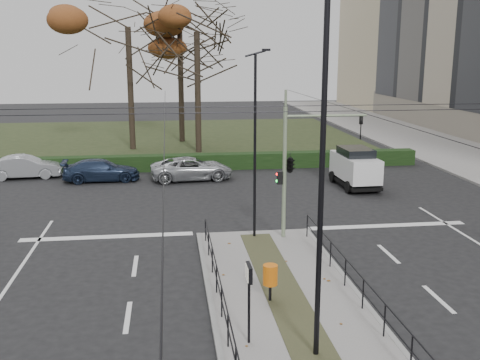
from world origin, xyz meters
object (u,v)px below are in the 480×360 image
at_px(bare_tree_near, 197,41).
at_px(streetlamp_median_far, 255,144).
at_px(litter_bin, 270,275).
at_px(streetlamp_median_near, 323,170).
at_px(parked_car_fourth, 192,169).
at_px(parked_car_second, 25,167).
at_px(bare_tree_center, 180,37).
at_px(rust_tree, 128,27).
at_px(info_panel, 249,282).
at_px(traffic_light, 292,162).
at_px(white_van, 355,167).
at_px(parked_car_third, 101,170).

bearing_deg(bare_tree_near, streetlamp_median_far, -86.87).
bearing_deg(litter_bin, streetlamp_median_near, -79.32).
bearing_deg(parked_car_fourth, parked_car_second, 74.41).
bearing_deg(streetlamp_median_near, parked_car_second, 118.46).
distance_m(streetlamp_median_far, bare_tree_center, 26.30).
bearing_deg(rust_tree, info_panel, -81.43).
xyz_separation_m(traffic_light, streetlamp_median_near, (-1.33, -9.04, 1.58)).
xyz_separation_m(parked_car_fourth, rust_tree, (-4.08, 11.00, 8.59)).
height_order(white_van, bare_tree_center, bare_tree_center).
distance_m(parked_car_third, white_van, 14.71).
xyz_separation_m(streetlamp_median_far, parked_car_fourth, (-2.02, 11.35, -3.23)).
distance_m(litter_bin, info_panel, 2.70).
bearing_deg(streetlamp_median_far, parked_car_second, 132.46).
relative_size(streetlamp_median_far, bare_tree_center, 0.60).
distance_m(parked_car_third, rust_tree, 13.76).
bearing_deg(traffic_light, parked_car_fourth, 106.78).
xyz_separation_m(parked_car_third, bare_tree_center, (5.13, 14.08, 8.01)).
xyz_separation_m(streetlamp_median_near, streetlamp_median_far, (-0.11, 9.20, -0.88)).
bearing_deg(bare_tree_near, rust_tree, 157.75).
xyz_separation_m(parked_car_second, bare_tree_center, (9.75, 12.72, 7.96)).
relative_size(parked_car_fourth, bare_tree_near, 0.42).
distance_m(white_van, bare_tree_near, 16.10).
height_order(white_van, rust_tree, rust_tree).
xyz_separation_m(streetlamp_median_far, white_van, (6.97, 8.31, -2.73)).
xyz_separation_m(parked_car_third, parked_car_fourth, (5.31, -0.34, 0.03)).
distance_m(streetlamp_median_near, bare_tree_center, 35.26).
bearing_deg(parked_car_third, streetlamp_median_near, -163.03).
bearing_deg(bare_tree_center, rust_tree, -138.79).
xyz_separation_m(streetlamp_median_far, parked_car_third, (-7.33, 11.70, -3.26)).
bearing_deg(litter_bin, parked_car_fourth, 95.07).
bearing_deg(rust_tree, litter_bin, -78.80).
xyz_separation_m(litter_bin, bare_tree_center, (-1.72, 31.83, 7.70)).
relative_size(streetlamp_median_near, parked_car_fourth, 1.88).
bearing_deg(rust_tree, bare_tree_center, 41.21).
distance_m(litter_bin, rust_tree, 30.13).
bearing_deg(parked_car_fourth, bare_tree_center, -5.17).
xyz_separation_m(white_van, bare_tree_near, (-8.09, 12.01, 7.05)).
bearing_deg(white_van, streetlamp_median_far, -130.00).
distance_m(litter_bin, parked_car_fourth, 17.47).
relative_size(info_panel, parked_car_fourth, 0.44).
bearing_deg(streetlamp_median_far, parked_car_third, 122.08).
height_order(litter_bin, bare_tree_near, bare_tree_near).
height_order(traffic_light, parked_car_third, traffic_light).
relative_size(white_van, bare_tree_center, 0.34).
bearing_deg(parked_car_fourth, parked_car_third, 80.46).
distance_m(parked_car_second, bare_tree_near, 15.06).
height_order(traffic_light, parked_car_fourth, traffic_light).
bearing_deg(white_van, parked_car_second, 165.92).
bearing_deg(parked_car_second, bare_tree_near, -61.53).
relative_size(traffic_light, streetlamp_median_far, 0.71).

